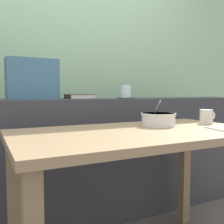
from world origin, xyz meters
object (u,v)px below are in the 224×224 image
at_px(coaster_square, 126,98).
at_px(throw_pillow, 32,79).
at_px(breakfast_table, 139,152).
at_px(soup_bowl, 158,119).
at_px(ceramic_mug, 206,117).
at_px(juice_glass, 126,92).
at_px(fork_utensil, 215,129).
at_px(closed_book, 79,97).

bearing_deg(coaster_square, throw_pillow, 176.01).
bearing_deg(breakfast_table, throw_pillow, 122.02).
xyz_separation_m(breakfast_table, soup_bowl, (0.19, 0.10, 0.15)).
height_order(coaster_square, ceramic_mug, coaster_square).
distance_m(breakfast_table, soup_bowl, 0.26).
bearing_deg(ceramic_mug, throw_pillow, 147.80).
bearing_deg(breakfast_table, coaster_square, 66.14).
height_order(throw_pillow, ceramic_mug, throw_pillow).
bearing_deg(soup_bowl, ceramic_mug, -7.41).
xyz_separation_m(juice_glass, fork_utensil, (0.10, -0.75, -0.19)).
relative_size(fork_utensil, ceramic_mug, 1.50).
height_order(closed_book, fork_utensil, closed_book).
bearing_deg(juice_glass, throw_pillow, 176.01).
height_order(breakfast_table, throw_pillow, throw_pillow).
bearing_deg(juice_glass, ceramic_mug, -64.11).
distance_m(closed_book, fork_utensil, 0.92).
relative_size(juice_glass, throw_pillow, 0.30).
height_order(throw_pillow, soup_bowl, throw_pillow).
bearing_deg(throw_pillow, fork_utensil, -46.26).
xyz_separation_m(juice_glass, closed_book, (-0.35, 0.04, -0.03)).
height_order(coaster_square, juice_glass, juice_glass).
xyz_separation_m(coaster_square, soup_bowl, (-0.07, -0.49, -0.11)).
xyz_separation_m(coaster_square, closed_book, (-0.35, 0.04, 0.01)).
height_order(breakfast_table, soup_bowl, soup_bowl).
distance_m(juice_glass, closed_book, 0.35).
bearing_deg(soup_bowl, throw_pillow, 137.84).
xyz_separation_m(closed_book, ceramic_mug, (0.61, -0.57, -0.12)).
bearing_deg(fork_utensil, throw_pillow, 144.87).
distance_m(throw_pillow, soup_bowl, 0.84).
bearing_deg(breakfast_table, ceramic_mug, 6.47).
distance_m(throw_pillow, fork_utensil, 1.13).
height_order(soup_bowl, fork_utensil, soup_bowl).
height_order(closed_book, soup_bowl, closed_book).
bearing_deg(throw_pillow, breakfast_table, -57.98).
xyz_separation_m(breakfast_table, ceramic_mug, (0.52, 0.06, 0.15)).
height_order(juice_glass, fork_utensil, juice_glass).
bearing_deg(fork_utensil, breakfast_table, 168.02).
relative_size(coaster_square, ceramic_mug, 0.88).
bearing_deg(ceramic_mug, closed_book, 136.80).
xyz_separation_m(coaster_square, fork_utensil, (0.10, -0.75, -0.14)).
relative_size(soup_bowl, fork_utensil, 1.17).
height_order(breakfast_table, coaster_square, coaster_square).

